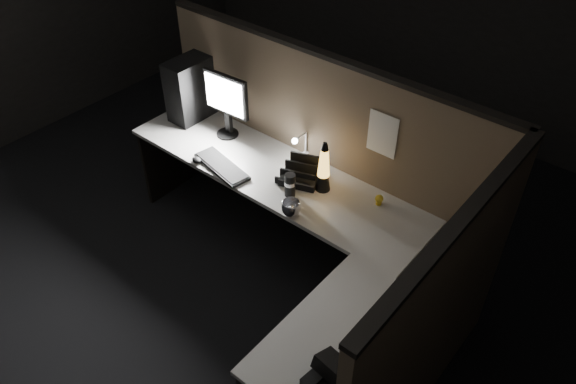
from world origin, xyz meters
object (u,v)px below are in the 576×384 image
Objects in this scene: lava_lamp at (324,170)px; desk_phone at (334,379)px; keyboard at (222,167)px; pc_tower at (195,87)px; monitor at (226,99)px.

lava_lamp is 1.43m from desk_phone.
lava_lamp is at bearing 32.32° from keyboard.
pc_tower is 0.78m from keyboard.
monitor reaches higher than lava_lamp.
lava_lamp is at bearing -7.81° from monitor.
monitor is 2.19m from desk_phone.
desk_phone is at bearing -29.14° from pc_tower.
monitor is at bearing 138.82° from keyboard.
desk_phone is (0.90, -1.11, -0.10)m from lava_lamp.
monitor is 1.87× the size of desk_phone.
pc_tower is 1.29× the size of lava_lamp.
monitor is at bearing 154.20° from desk_phone.
keyboard is 1.27× the size of lava_lamp.
lava_lamp is (0.67, 0.26, 0.14)m from keyboard.
pc_tower is 2.54m from desk_phone.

